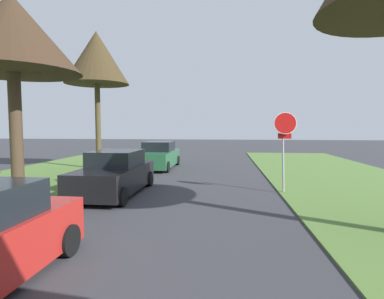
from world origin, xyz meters
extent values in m
cylinder|color=#9EA0A5|center=(3.78, 12.78, 1.16)|extent=(0.07, 0.46, 2.23)
cylinder|color=white|center=(3.78, 12.53, 2.58)|extent=(0.81, 0.19, 0.80)
cylinder|color=red|center=(3.78, 12.53, 2.58)|extent=(0.77, 0.19, 0.75)
cube|color=red|center=(3.78, 12.61, 2.12)|extent=(0.48, 0.08, 0.20)
cylinder|color=#493728|center=(-6.02, 11.60, 2.23)|extent=(0.44, 0.44, 4.36)
cone|color=#3A291C|center=(-6.02, 11.60, 5.80)|extent=(4.76, 4.76, 2.79)
cylinder|color=#493728|center=(-5.67, 11.19, 4.83)|extent=(1.03, 0.94, 1.00)
cylinder|color=#493728|center=(-5.48, 11.22, 5.03)|extent=(0.99, 1.32, 1.39)
cylinder|color=brown|center=(-5.62, 18.01, 2.46)|extent=(0.30, 0.30, 4.81)
cone|color=#3F321C|center=(-5.62, 18.01, 6.33)|extent=(3.58, 3.58, 2.94)
cylinder|color=brown|center=(-5.33, 17.77, 5.47)|extent=(0.67, 0.76, 1.29)
cylinder|color=brown|center=(-5.14, 17.58, 5.41)|extent=(1.03, 1.12, 1.20)
cylinder|color=black|center=(-1.35, 6.48, 0.30)|extent=(0.21, 0.60, 0.60)
cube|color=black|center=(-2.40, 11.80, 0.59)|extent=(1.89, 4.43, 0.85)
cube|color=black|center=(-2.39, 12.02, 1.29)|extent=(1.63, 2.05, 0.56)
cylinder|color=black|center=(-1.55, 10.14, 0.30)|extent=(0.21, 0.60, 0.60)
cylinder|color=black|center=(-3.29, 10.16, 0.30)|extent=(0.21, 0.60, 0.60)
cylinder|color=black|center=(-1.50, 13.44, 0.30)|extent=(0.21, 0.60, 0.60)
cylinder|color=black|center=(-3.24, 13.46, 0.30)|extent=(0.21, 0.60, 0.60)
cube|color=#28663D|center=(-2.32, 18.84, 0.59)|extent=(1.89, 4.43, 0.85)
cube|color=black|center=(-2.31, 19.06, 1.29)|extent=(1.63, 2.05, 0.56)
cylinder|color=black|center=(-1.47, 17.18, 0.30)|extent=(0.21, 0.60, 0.60)
cylinder|color=black|center=(-3.21, 17.21, 0.30)|extent=(0.21, 0.60, 0.60)
cylinder|color=black|center=(-1.42, 20.48, 0.30)|extent=(0.21, 0.60, 0.60)
cylinder|color=black|center=(-3.16, 20.51, 0.30)|extent=(0.21, 0.60, 0.60)
camera|label=1|loc=(1.60, 1.07, 2.46)|focal=28.76mm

